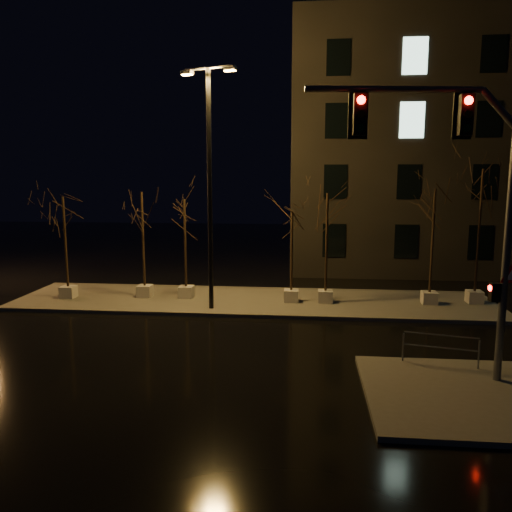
# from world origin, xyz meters

# --- Properties ---
(ground) EXTENTS (90.00, 90.00, 0.00)m
(ground) POSITION_xyz_m (0.00, 0.00, 0.00)
(ground) COLOR black
(ground) RESTS_ON ground
(median) EXTENTS (22.00, 5.00, 0.15)m
(median) POSITION_xyz_m (0.00, 6.00, 0.07)
(median) COLOR #4C4A44
(median) RESTS_ON ground
(sidewalk_corner) EXTENTS (7.00, 5.00, 0.15)m
(sidewalk_corner) POSITION_xyz_m (7.50, -3.50, 0.07)
(sidewalk_corner) COLOR #4C4A44
(sidewalk_corner) RESTS_ON ground
(building) EXTENTS (25.00, 12.00, 15.00)m
(building) POSITION_xyz_m (14.00, 18.00, 7.50)
(building) COLOR black
(building) RESTS_ON ground
(tree_0) EXTENTS (1.80, 1.80, 4.85)m
(tree_0) POSITION_xyz_m (-8.70, 5.52, 3.83)
(tree_0) COLOR #AAA69F
(tree_0) RESTS_ON median
(tree_1) EXTENTS (1.80, 1.80, 5.08)m
(tree_1) POSITION_xyz_m (-5.17, 6.06, 4.00)
(tree_1) COLOR #AAA69F
(tree_1) RESTS_ON median
(tree_2) EXTENTS (1.80, 1.80, 4.73)m
(tree_2) POSITION_xyz_m (-3.18, 6.07, 3.74)
(tree_2) COLOR #AAA69F
(tree_2) RESTS_ON median
(tree_3) EXTENTS (1.80, 1.80, 4.25)m
(tree_3) POSITION_xyz_m (1.77, 5.79, 3.38)
(tree_3) COLOR #AAA69F
(tree_3) RESTS_ON median
(tree_4) EXTENTS (1.80, 1.80, 5.06)m
(tree_4) POSITION_xyz_m (3.31, 5.81, 3.99)
(tree_4) COLOR #AAA69F
(tree_4) RESTS_ON median
(tree_5) EXTENTS (1.80, 1.80, 5.26)m
(tree_5) POSITION_xyz_m (7.93, 6.00, 4.14)
(tree_5) COLOR #AAA69F
(tree_5) RESTS_ON median
(tree_6) EXTENTS (1.80, 1.80, 6.13)m
(tree_6) POSITION_xyz_m (10.00, 6.39, 4.80)
(tree_6) COLOR #AAA69F
(tree_6) RESTS_ON median
(traffic_signal_mast) EXTENTS (6.44, 0.90, 7.91)m
(traffic_signal_mast) POSITION_xyz_m (6.49, -2.68, 5.35)
(traffic_signal_mast) COLOR #585B60
(traffic_signal_mast) RESTS_ON sidewalk_corner
(streetlight_main) EXTENTS (2.45, 1.07, 10.02)m
(streetlight_main) POSITION_xyz_m (-1.65, 4.34, 5.93)
(streetlight_main) COLOR black
(streetlight_main) RESTS_ON median
(guard_rail_a) EXTENTS (2.15, 0.52, 0.95)m
(guard_rail_a) POSITION_xyz_m (6.46, -1.50, 0.77)
(guard_rail_a) COLOR #585B60
(guard_rail_a) RESTS_ON sidewalk_corner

